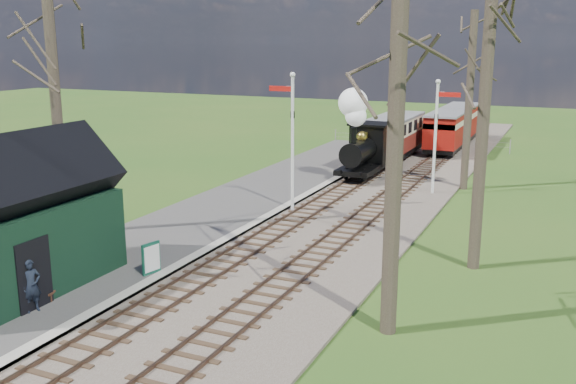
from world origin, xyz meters
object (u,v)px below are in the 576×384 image
(coach, at_px, (392,136))
(red_carriage_b, at_px, (460,122))
(semaphore_far, at_px, (437,128))
(sign_board, at_px, (151,258))
(station_shed, at_px, (18,222))
(person, at_px, (31,286))
(bench, at_px, (51,280))
(red_carriage_a, at_px, (446,131))
(locomotive, at_px, (363,139))
(semaphore_near, at_px, (291,132))

(coach, height_order, red_carriage_b, coach)
(semaphore_far, bearing_deg, sign_board, -110.90)
(coach, height_order, sign_board, coach)
(red_carriage_b, bearing_deg, station_shed, -100.96)
(person, bearing_deg, station_shed, 75.73)
(coach, bearing_deg, bench, -97.08)
(red_carriage_b, bearing_deg, red_carriage_a, -90.00)
(semaphore_far, height_order, sign_board, semaphore_far)
(semaphore_far, bearing_deg, red_carriage_b, 95.75)
(semaphore_far, relative_size, locomotive, 1.15)
(sign_board, xyz_separation_m, person, (-1.22, -3.81, 0.24))
(station_shed, height_order, semaphore_near, semaphore_near)
(semaphore_near, xyz_separation_m, bench, (-2.46, -11.99, -3.02))
(semaphore_near, xyz_separation_m, red_carriage_b, (3.37, 23.61, -2.06))
(semaphore_near, relative_size, red_carriage_b, 1.16)
(red_carriage_a, height_order, bench, red_carriage_a)
(red_carriage_a, relative_size, red_carriage_b, 1.00)
(station_shed, relative_size, sign_board, 6.10)
(station_shed, xyz_separation_m, red_carriage_b, (6.90, 35.61, -0.70))
(locomotive, bearing_deg, semaphore_near, -95.43)
(coach, relative_size, red_carriage_a, 1.48)
(coach, bearing_deg, red_carriage_b, 74.79)
(red_carriage_a, distance_m, bench, 30.67)
(locomotive, xyz_separation_m, bench, (-3.22, -19.96, -1.67))
(sign_board, bearing_deg, bench, -123.66)
(red_carriage_a, xyz_separation_m, red_carriage_b, (0.00, 5.50, 0.00))
(red_carriage_a, bearing_deg, station_shed, -102.90)
(station_shed, xyz_separation_m, person, (1.57, -1.20, -1.32))
(locomotive, distance_m, coach, 6.10)
(red_carriage_a, bearing_deg, coach, -122.61)
(semaphore_near, height_order, red_carriage_a, semaphore_near)
(coach, distance_m, person, 27.38)
(semaphore_near, xyz_separation_m, person, (-1.96, -13.20, -2.67))
(red_carriage_a, xyz_separation_m, bench, (-5.83, -30.10, -0.97))
(semaphore_far, relative_size, bench, 3.70)
(station_shed, bearing_deg, locomotive, 77.89)
(station_shed, height_order, sign_board, station_shed)
(locomotive, distance_m, red_carriage_a, 10.49)
(semaphore_far, xyz_separation_m, red_carriage_a, (-1.77, 12.11, -1.79))
(sign_board, bearing_deg, semaphore_near, 85.53)
(sign_board, bearing_deg, person, -107.81)
(coach, bearing_deg, sign_board, -93.67)
(semaphore_near, bearing_deg, locomotive, 84.57)
(red_carriage_b, bearing_deg, semaphore_near, -98.12)
(coach, bearing_deg, semaphore_near, -93.14)
(station_shed, relative_size, red_carriage_b, 1.17)
(station_shed, bearing_deg, coach, 80.63)
(semaphore_near, relative_size, locomotive, 1.25)
(station_shed, relative_size, locomotive, 1.27)
(red_carriage_a, bearing_deg, red_carriage_b, 90.00)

